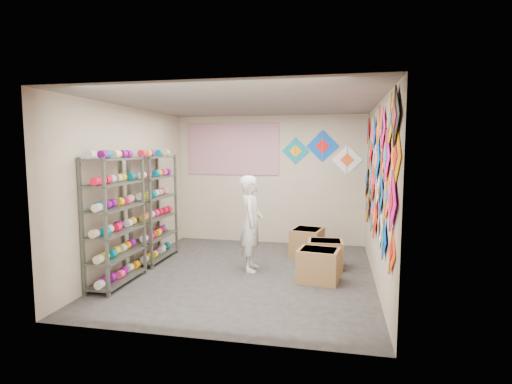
% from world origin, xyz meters
% --- Properties ---
extents(ground, '(4.50, 4.50, 0.00)m').
position_xyz_m(ground, '(0.00, 0.00, 0.00)').
color(ground, '#2A2725').
extents(room_walls, '(4.50, 4.50, 4.50)m').
position_xyz_m(room_walls, '(0.00, 0.00, 1.64)').
color(room_walls, tan).
rests_on(room_walls, ground).
extents(shelf_rack_front, '(0.40, 1.10, 1.90)m').
position_xyz_m(shelf_rack_front, '(-1.78, -0.85, 0.95)').
color(shelf_rack_front, '#4C5147').
rests_on(shelf_rack_front, ground).
extents(shelf_rack_back, '(0.40, 1.10, 1.90)m').
position_xyz_m(shelf_rack_back, '(-1.78, 0.45, 0.95)').
color(shelf_rack_back, '#4C5147').
rests_on(shelf_rack_back, ground).
extents(string_spools, '(0.12, 2.36, 0.12)m').
position_xyz_m(string_spools, '(-1.78, -0.20, 1.05)').
color(string_spools, '#FF336C').
rests_on(string_spools, ground).
extents(kite_wall_display, '(0.06, 4.32, 2.08)m').
position_xyz_m(kite_wall_display, '(1.98, 0.01, 1.65)').
color(kite_wall_display, '#FF4F14').
rests_on(kite_wall_display, room_walls).
extents(back_wall_kites, '(1.65, 0.02, 0.92)m').
position_xyz_m(back_wall_kites, '(1.11, 2.24, 1.94)').
color(back_wall_kites, '#08758E').
rests_on(back_wall_kites, room_walls).
extents(poster, '(2.00, 0.01, 1.10)m').
position_xyz_m(poster, '(-0.80, 2.23, 2.00)').
color(poster, '#6D51B0').
rests_on(poster, room_walls).
extents(shopkeeper, '(0.66, 0.50, 1.58)m').
position_xyz_m(shopkeeper, '(0.04, 0.22, 0.79)').
color(shopkeeper, silver).
rests_on(shopkeeper, ground).
extents(carton_a, '(0.67, 0.58, 0.50)m').
position_xyz_m(carton_a, '(1.16, -0.13, 0.25)').
color(carton_a, brown).
rests_on(carton_a, ground).
extents(carton_b, '(0.60, 0.50, 0.47)m').
position_xyz_m(carton_b, '(1.24, 0.59, 0.24)').
color(carton_b, brown).
rests_on(carton_b, ground).
extents(carton_c, '(0.64, 0.69, 0.51)m').
position_xyz_m(carton_c, '(0.88, 1.30, 0.26)').
color(carton_c, brown).
rests_on(carton_c, ground).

